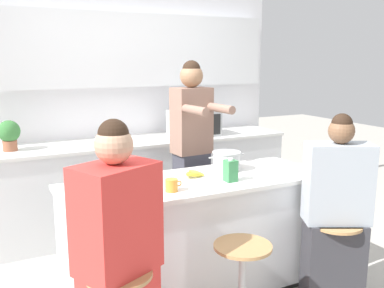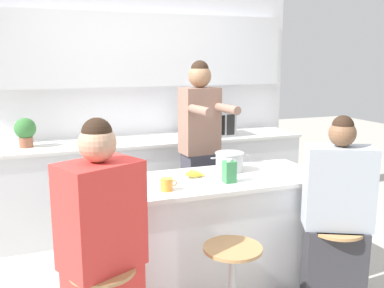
% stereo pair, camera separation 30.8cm
% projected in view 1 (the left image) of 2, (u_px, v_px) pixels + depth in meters
% --- Properties ---
extents(wall_back, '(3.64, 0.22, 2.70)m').
position_uv_depth(wall_back, '(119.00, 78.00, 4.50)').
color(wall_back, white).
rests_on(wall_back, ground_plane).
extents(back_counter, '(3.38, 0.67, 0.92)m').
position_uv_depth(back_counter, '(132.00, 184.00, 4.43)').
color(back_counter, silver).
rests_on(back_counter, ground_plane).
extents(kitchen_island, '(1.93, 0.70, 0.88)m').
position_uv_depth(kitchen_island, '(196.00, 237.00, 3.15)').
color(kitchen_island, black).
rests_on(kitchen_island, ground_plane).
extents(bar_stool_rightmost, '(0.38, 0.38, 0.63)m').
position_uv_depth(bar_stool_rightmost, '(334.00, 263.00, 2.99)').
color(bar_stool_rightmost, tan).
rests_on(bar_stool_rightmost, ground_plane).
extents(person_cooking, '(0.36, 0.56, 1.72)m').
position_uv_depth(person_cooking, '(192.00, 157.00, 3.81)').
color(person_cooking, '#383842').
rests_on(person_cooking, ground_plane).
extents(person_wrapped_blanket, '(0.49, 0.43, 1.44)m').
position_uv_depth(person_wrapped_blanket, '(118.00, 260.00, 2.26)').
color(person_wrapped_blanket, red).
rests_on(person_wrapped_blanket, ground_plane).
extents(person_seated_near, '(0.49, 0.41, 1.38)m').
position_uv_depth(person_seated_near, '(335.00, 222.00, 2.96)').
color(person_seated_near, '#333338').
rests_on(person_seated_near, ground_plane).
extents(cooking_pot, '(0.31, 0.22, 0.15)m').
position_uv_depth(cooking_pot, '(226.00, 161.00, 3.32)').
color(cooking_pot, '#B7BABC').
rests_on(cooking_pot, kitchen_island).
extents(fruit_bowl, '(0.18, 0.18, 0.07)m').
position_uv_depth(fruit_bowl, '(300.00, 171.00, 3.18)').
color(fruit_bowl, silver).
rests_on(fruit_bowl, kitchen_island).
extents(coffee_cup_near, '(0.11, 0.08, 0.09)m').
position_uv_depth(coffee_cup_near, '(131.00, 184.00, 2.81)').
color(coffee_cup_near, orange).
rests_on(coffee_cup_near, kitchen_island).
extents(coffee_cup_far, '(0.12, 0.08, 0.08)m').
position_uv_depth(coffee_cup_far, '(172.00, 185.00, 2.79)').
color(coffee_cup_far, orange).
rests_on(coffee_cup_far, kitchen_island).
extents(banana_bunch, '(0.17, 0.13, 0.06)m').
position_uv_depth(banana_bunch, '(193.00, 174.00, 3.13)').
color(banana_bunch, yellow).
rests_on(banana_bunch, kitchen_island).
extents(juice_carton, '(0.08, 0.08, 0.17)m').
position_uv_depth(juice_carton, '(231.00, 171.00, 3.02)').
color(juice_carton, '#38844C').
rests_on(juice_carton, kitchen_island).
extents(microwave, '(0.49, 0.37, 0.27)m').
position_uv_depth(microwave, '(194.00, 123.00, 4.59)').
color(microwave, '#B2B5B7').
rests_on(microwave, back_counter).
extents(potted_plant, '(0.20, 0.20, 0.28)m').
position_uv_depth(potted_plant, '(9.00, 134.00, 3.81)').
color(potted_plant, '#93563D').
rests_on(potted_plant, back_counter).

